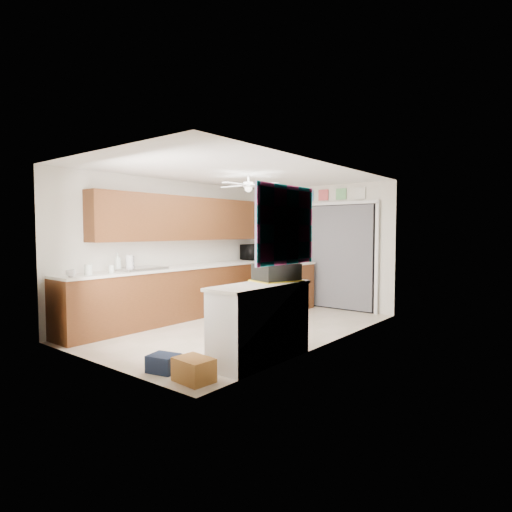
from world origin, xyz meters
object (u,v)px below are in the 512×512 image
Objects in this scene: man at (266,265)px; suitcase at (276,272)px; microwave at (256,252)px; soap_bottle at (118,262)px; cup at (71,273)px; navy_crate at (164,363)px; dog at (256,305)px; cardboard_box at (194,370)px; paper_towel_roll at (129,262)px.

suitcase is at bearing -135.33° from man.
soap_bottle is at bearing 178.08° from microwave.
navy_crate is (1.91, 0.05, -0.90)m from cup.
dog is (1.10, 2.12, -0.85)m from soap_bottle.
cardboard_box is (2.59, -4.26, -0.98)m from microwave.
navy_crate is at bearing -157.67° from man.
paper_towel_roll is 3.05m from cardboard_box.
suitcase reaches higher than cup.
cup is at bearing -178.81° from cardboard_box.
microwave is at bearing 150.52° from suitcase.
navy_crate is 0.53× the size of dog.
soap_bottle reaches higher than cup.
dog is (1.12, 1.89, -0.83)m from paper_towel_roll.
soap_bottle reaches higher than suitcase.
soap_bottle is at bearing 162.01° from cardboard_box.
dog is (1.02, -1.28, -0.87)m from microwave.
paper_towel_roll is 0.13× the size of man.
cardboard_box is 1.26× the size of navy_crate.
soap_bottle is at bearing -151.59° from suitcase.
cardboard_box is at bearing -17.99° from soap_bottle.
soap_bottle is (-0.08, -3.40, -0.02)m from microwave.
dog is at bearing -141.92° from microwave.
cardboard_box is 0.21× the size of man.
man is at bearing 63.33° from paper_towel_roll.
cup is 2.11m from navy_crate.
man is (1.01, -0.97, -0.16)m from microwave.
microwave reaches higher than soap_bottle.
man is 0.77m from dog.
suitcase is 1.63× the size of navy_crate.
suitcase is 1.30× the size of cardboard_box.
microwave is 1.92× the size of navy_crate.
suitcase is at bearing -57.44° from dog.
paper_towel_roll is at bearing 94.78° from soap_bottle.
dog is (0.84, 3.03, -0.76)m from cup.
man is at bearing -134.46° from microwave.
microwave is 1.86m from dog.
microwave is 3.40m from soap_bottle.
paper_towel_roll is 2.63m from navy_crate.
paper_towel_roll is at bearing 177.64° from microwave.
dog is at bearing 153.30° from suitcase.
cup is 2.85m from suitcase.
soap_bottle is at bearing -85.22° from paper_towel_roll.
dog reaches higher than navy_crate.
cardboard_box is 0.49m from navy_crate.
soap_bottle is 0.48× the size of dog.
cup is 0.25× the size of suitcase.
dog is (-1.63, 1.61, -0.82)m from suitcase.
cup reaches higher than navy_crate.
soap_bottle is at bearing 159.98° from man.
microwave reaches higher than paper_towel_roll.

